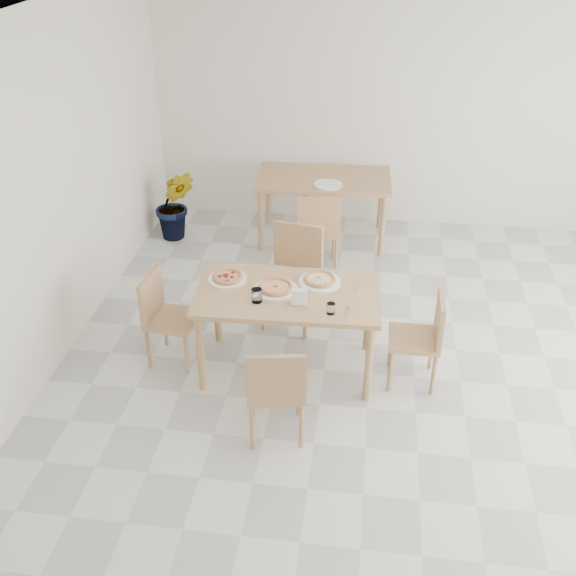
# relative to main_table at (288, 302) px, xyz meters

# --- Properties ---
(main_table) EXTENTS (1.48, 0.87, 0.75)m
(main_table) POSITION_rel_main_table_xyz_m (0.00, 0.00, 0.00)
(main_table) COLOR tan
(main_table) RESTS_ON ground
(chair_south) EXTENTS (0.47, 0.47, 0.83)m
(chair_south) POSITION_rel_main_table_xyz_m (0.03, -0.84, -0.18)
(chair_south) COLOR tan
(chair_south) RESTS_ON ground
(chair_north) EXTENTS (0.54, 0.54, 0.93)m
(chair_north) POSITION_rel_main_table_xyz_m (-0.05, 0.77, -0.13)
(chair_north) COLOR tan
(chair_north) RESTS_ON ground
(chair_west) EXTENTS (0.44, 0.44, 0.80)m
(chair_west) POSITION_rel_main_table_xyz_m (-1.04, 0.01, -0.20)
(chair_west) COLOR tan
(chair_west) RESTS_ON ground
(chair_east) EXTENTS (0.40, 0.40, 0.80)m
(chair_east) POSITION_rel_main_table_xyz_m (1.09, -0.02, -0.20)
(chair_east) COLOR tan
(chair_east) RESTS_ON ground
(plate_margherita) EXTENTS (0.35, 0.35, 0.02)m
(plate_margherita) POSITION_rel_main_table_xyz_m (-0.10, 0.01, 0.09)
(plate_margherita) COLOR white
(plate_margherita) RESTS_ON main_table
(plate_mushroom) EXTENTS (0.34, 0.34, 0.02)m
(plate_mushroom) POSITION_rel_main_table_xyz_m (0.23, 0.18, 0.09)
(plate_mushroom) COLOR white
(plate_mushroom) RESTS_ON main_table
(plate_pepperoni) EXTENTS (0.32, 0.32, 0.02)m
(plate_pepperoni) POSITION_rel_main_table_xyz_m (-0.51, 0.13, 0.09)
(plate_pepperoni) COLOR white
(plate_pepperoni) RESTS_ON main_table
(pizza_margherita) EXTENTS (0.32, 0.32, 0.03)m
(pizza_margherita) POSITION_rel_main_table_xyz_m (-0.10, 0.01, 0.12)
(pizza_margherita) COLOR tan
(pizza_margherita) RESTS_ON plate_margherita
(pizza_mushroom) EXTENTS (0.33, 0.33, 0.03)m
(pizza_mushroom) POSITION_rel_main_table_xyz_m (0.23, 0.18, 0.12)
(pizza_mushroom) COLOR tan
(pizza_mushroom) RESTS_ON plate_mushroom
(pizza_pepperoni) EXTENTS (0.31, 0.31, 0.03)m
(pizza_pepperoni) POSITION_rel_main_table_xyz_m (-0.51, 0.13, 0.12)
(pizza_pepperoni) COLOR tan
(pizza_pepperoni) RESTS_ON plate_pepperoni
(tumbler_a) EXTENTS (0.08, 0.08, 0.11)m
(tumbler_a) POSITION_rel_main_table_xyz_m (-0.22, -0.17, 0.14)
(tumbler_a) COLOR white
(tumbler_a) RESTS_ON main_table
(tumbler_b) EXTENTS (0.07, 0.07, 0.09)m
(tumbler_b) POSITION_rel_main_table_xyz_m (0.36, -0.26, 0.13)
(tumbler_b) COLOR white
(tumbler_b) RESTS_ON main_table
(napkin_holder) EXTENTS (0.12, 0.06, 0.14)m
(napkin_holder) POSITION_rel_main_table_xyz_m (0.11, -0.17, 0.15)
(napkin_holder) COLOR silver
(napkin_holder) RESTS_ON main_table
(fork_a) EXTENTS (0.03, 0.20, 0.01)m
(fork_a) POSITION_rel_main_table_xyz_m (0.48, -0.25, 0.09)
(fork_a) COLOR silver
(fork_a) RESTS_ON main_table
(fork_b) EXTENTS (0.06, 0.19, 0.01)m
(fork_b) POSITION_rel_main_table_xyz_m (0.55, 0.16, 0.09)
(fork_b) COLOR silver
(fork_b) RESTS_ON main_table
(second_table) EXTENTS (1.50, 0.89, 0.75)m
(second_table) POSITION_rel_main_table_xyz_m (0.07, 2.47, 0.00)
(second_table) COLOR tan
(second_table) RESTS_ON ground
(chair_back_s) EXTENTS (0.49, 0.49, 0.89)m
(chair_back_s) POSITION_rel_main_table_xyz_m (0.08, 1.71, -0.15)
(chair_back_s) COLOR tan
(chair_back_s) RESTS_ON ground
(chair_back_n) EXTENTS (0.53, 0.53, 0.87)m
(chair_back_n) POSITION_rel_main_table_xyz_m (0.06, 3.26, -0.16)
(chair_back_n) COLOR tan
(chair_back_n) RESTS_ON ground
(plate_empty) EXTENTS (0.31, 0.31, 0.02)m
(plate_empty) POSITION_rel_main_table_xyz_m (0.13, 2.24, 0.09)
(plate_empty) COLOR white
(plate_empty) RESTS_ON second_table
(potted_plant) EXTENTS (0.53, 0.47, 0.82)m
(potted_plant) POSITION_rel_main_table_xyz_m (-1.59, 2.28, -0.25)
(potted_plant) COLOR #24661E
(potted_plant) RESTS_ON ground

